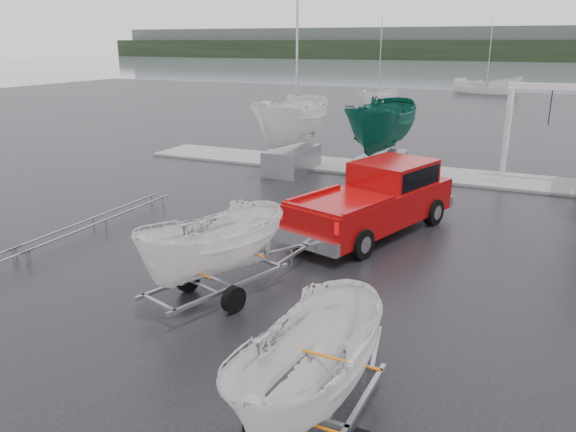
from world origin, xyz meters
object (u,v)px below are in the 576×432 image
at_px(pickup_truck, 379,197).
at_px(trailer_hitched, 213,193).
at_px(trailer_parked, 313,292).
at_px(boat_hoist, 549,121).

height_order(pickup_truck, trailer_hitched, trailer_hitched).
distance_m(trailer_parked, boat_hoist, 18.60).
relative_size(pickup_truck, trailer_parked, 1.48).
height_order(trailer_hitched, boat_hoist, trailer_hitched).
distance_m(pickup_truck, boat_hoist, 9.67).
bearing_deg(boat_hoist, pickup_truck, -118.43).
xyz_separation_m(pickup_truck, boat_hoist, (4.54, 8.39, 1.57)).
height_order(trailer_parked, boat_hoist, trailer_parked).
height_order(pickup_truck, trailer_parked, trailer_parked).
xyz_separation_m(pickup_truck, trailer_hitched, (-2.03, -6.37, 1.43)).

